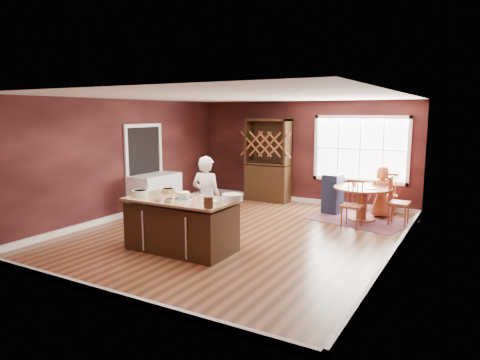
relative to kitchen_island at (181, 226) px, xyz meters
name	(u,v)px	position (x,y,z in m)	size (l,w,h in m)	color
room_shell	(238,167)	(0.34, 1.39, 0.91)	(7.00, 7.00, 7.00)	brown
window	(360,149)	(1.84, 4.86, 1.06)	(2.36, 0.10, 1.66)	white
doorway	(145,170)	(-2.63, 1.99, 0.59)	(0.08, 1.26, 2.13)	white
kitchen_island	(181,226)	(0.00, 0.00, 0.00)	(1.92, 1.00, 0.92)	black
dining_table	(362,197)	(2.22, 3.72, 0.10)	(1.27, 1.27, 0.75)	brown
baker	(206,198)	(0.00, 0.79, 0.36)	(0.58, 0.38, 1.60)	white
layer_cake	(183,196)	(0.05, 0.00, 0.54)	(0.29, 0.29, 0.12)	white
bowl_blue	(140,193)	(-0.75, -0.19, 0.54)	(0.29, 0.29, 0.11)	white
bowl_yellow	(168,191)	(-0.52, 0.30, 0.52)	(0.23, 0.23, 0.09)	olive
bowl_pink	(158,200)	(-0.21, -0.35, 0.51)	(0.13, 0.13, 0.05)	white
bowl_olive	(169,201)	(0.03, -0.35, 0.51)	(0.17, 0.17, 0.06)	#EDE3C4
drinking_glass	(197,198)	(0.41, -0.09, 0.55)	(0.07, 0.07, 0.15)	white
dinner_plate	(211,202)	(0.61, 0.02, 0.49)	(0.27, 0.27, 0.02)	beige
white_tub	(232,198)	(0.87, 0.27, 0.54)	(0.34, 0.34, 0.12)	white
stoneware_crock	(208,202)	(0.83, -0.38, 0.57)	(0.15, 0.15, 0.18)	#46281C
toy_figurine	(210,204)	(0.78, -0.26, 0.52)	(0.05, 0.05, 0.08)	yellow
rug	(361,220)	(2.22, 3.72, -0.43)	(2.05, 1.58, 0.01)	brown
chair_east	(399,201)	(3.01, 3.69, 0.09)	(0.44, 0.42, 1.06)	brown
chair_south	(352,204)	(2.18, 2.99, 0.06)	(0.42, 0.40, 1.00)	brown
chair_north	(387,193)	(2.60, 4.54, 0.07)	(0.43, 0.41, 1.03)	brown
seated_woman	(382,192)	(2.54, 4.21, 0.16)	(0.59, 0.38, 1.20)	#C47040
high_chair	(333,193)	(1.44, 4.02, 0.05)	(0.40, 0.40, 0.98)	#171E42
toddler	(335,180)	(1.47, 4.07, 0.37)	(0.18, 0.14, 0.26)	#8CA5BF
table_plate	(371,188)	(2.42, 3.61, 0.32)	(0.22, 0.22, 0.02)	beige
table_cup	(354,183)	(1.98, 3.88, 0.36)	(0.11, 0.11, 0.09)	silver
hutch	(268,160)	(-0.57, 4.61, 0.68)	(1.22, 0.51, 2.23)	#381E12
washer	(147,196)	(-2.30, 1.67, 0.03)	(0.64, 0.62, 0.93)	silver
dryer	(164,191)	(-2.30, 2.31, 0.03)	(0.64, 0.62, 0.93)	silver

